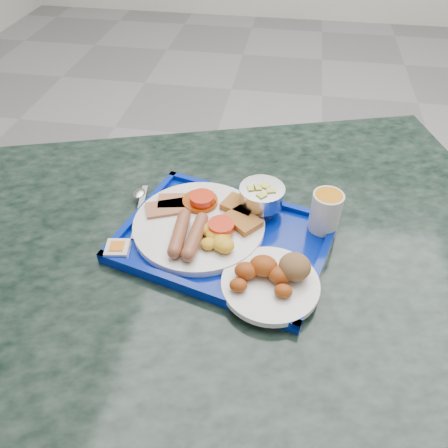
% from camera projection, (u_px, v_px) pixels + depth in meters
% --- Properties ---
extents(floor, '(6.00, 6.00, 0.00)m').
position_uv_depth(floor, '(323.00, 217.00, 2.19)').
color(floor, gray).
rests_on(floor, ground).
extents(table, '(1.53, 1.24, 0.83)m').
position_uv_depth(table, '(211.00, 307.00, 1.03)').
color(table, slate).
rests_on(table, floor).
extents(tray, '(0.47, 0.39, 0.02)m').
position_uv_depth(tray, '(224.00, 240.00, 0.89)').
color(tray, '#031B95').
rests_on(tray, table).
extents(main_plate, '(0.27, 0.27, 0.04)m').
position_uv_depth(main_plate, '(203.00, 224.00, 0.89)').
color(main_plate, white).
rests_on(main_plate, tray).
extents(bread_plate, '(0.18, 0.18, 0.06)m').
position_uv_depth(bread_plate, '(273.00, 278.00, 0.78)').
color(bread_plate, white).
rests_on(bread_plate, tray).
extents(fruit_bowl, '(0.09, 0.09, 0.07)m').
position_uv_depth(fruit_bowl, '(262.00, 196.00, 0.91)').
color(fruit_bowl, '#A8A8AA').
rests_on(fruit_bowl, tray).
extents(juice_cup, '(0.06, 0.06, 0.09)m').
position_uv_depth(juice_cup, '(326.00, 211.00, 0.87)').
color(juice_cup, silver).
rests_on(juice_cup, tray).
extents(spoon, '(0.06, 0.15, 0.01)m').
position_uv_depth(spoon, '(139.00, 200.00, 0.97)').
color(spoon, '#A8A8AA').
rests_on(spoon, tray).
extents(knife, '(0.04, 0.17, 0.00)m').
position_uv_depth(knife, '(140.00, 211.00, 0.94)').
color(knife, '#A8A8AA').
rests_on(knife, tray).
extents(jam_packet, '(0.05, 0.05, 0.02)m').
position_uv_depth(jam_packet, '(118.00, 249.00, 0.85)').
color(jam_packet, silver).
rests_on(jam_packet, tray).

